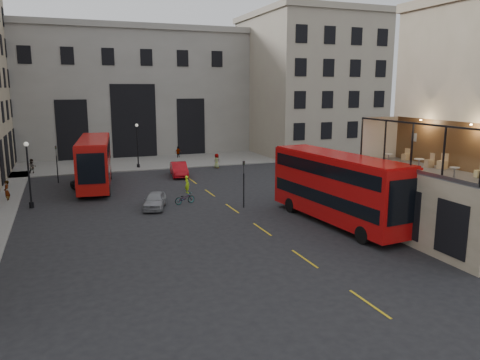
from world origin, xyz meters
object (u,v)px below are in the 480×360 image
object	(u,v)px
bus_far	(95,160)
cafe_chair_a	(479,173)
pedestrian_a	(32,167)
cafe_table_near	(454,171)
pedestrian_b	(106,162)
cafe_chair_c	(429,163)
cafe_table_far	(389,157)
pedestrian_d	(217,161)
car_a	(155,200)
pedestrian_c	(178,153)
bicycle	(185,198)
traffic_light_near	(244,178)
street_lamp_b	(138,148)
cafe_chair_b	(442,164)
cafe_table_mid	(419,163)
cyclist	(187,184)
traffic_light_far	(57,159)
bus_near	(337,185)
car_b	(179,169)
cafe_chair_d	(406,157)
car_c	(84,184)
street_lamp_a	(29,179)
pedestrian_e	(7,191)

from	to	relation	value
bus_far	cafe_chair_a	size ratio (longest dim) A/B	16.09
pedestrian_a	cafe_table_near	xyz separation A→B (m)	(23.07, -36.87, 4.17)
pedestrian_b	cafe_chair_c	bearing A→B (deg)	-103.46
cafe_table_far	pedestrian_d	bearing A→B (deg)	95.17
car_a	cafe_chair_c	distance (m)	20.54
pedestrian_c	bicycle	bearing A→B (deg)	61.63
traffic_light_near	car_a	bearing A→B (deg)	161.13
street_lamp_b	pedestrian_c	size ratio (longest dim) A/B	3.24
cafe_table_near	cafe_chair_b	world-z (taller)	cafe_chair_b
street_lamp_b	pedestrian_c	world-z (taller)	street_lamp_b
pedestrian_c	cafe_table_far	xyz separation A→B (m)	(5.06, -37.46, 4.23)
pedestrian_b	pedestrian_d	bearing A→B (deg)	-57.75
cafe_table_mid	cyclist	bearing A→B (deg)	116.57
traffic_light_near	cafe_table_near	world-z (taller)	cafe_table_near
traffic_light_far	cafe_table_near	size ratio (longest dim) A/B	5.67
bus_near	cafe_chair_c	xyz separation A→B (m)	(3.53, -4.84, 2.09)
car_b	pedestrian_c	bearing A→B (deg)	84.30
cafe_chair_c	bus_near	bearing A→B (deg)	126.11
cafe_chair_a	cafe_table_far	bearing A→B (deg)	107.57
pedestrian_b	cafe_chair_b	size ratio (longest dim) A/B	1.71
pedestrian_d	cafe_chair_a	distance (m)	34.26
cafe_chair_d	car_c	bearing A→B (deg)	135.86
traffic_light_near	car_b	xyz separation A→B (m)	(-1.66, 15.15, -1.66)
traffic_light_far	pedestrian_d	distance (m)	18.11
traffic_light_far	car_c	distance (m)	5.45
street_lamp_a	car_a	xyz separation A→B (m)	(9.26, -3.70, -1.74)
street_lamp_b	cafe_table_mid	size ratio (longest dim) A/B	7.28
cafe_chair_b	bus_far	bearing A→B (deg)	127.67
traffic_light_far	cafe_chair_d	xyz separation A→B (m)	(22.65, -24.41, 2.42)
bus_near	pedestrian_a	distance (m)	35.50
bus_far	cafe_chair_c	distance (m)	30.22
street_lamp_b	bus_near	bearing A→B (deg)	-71.57
bus_near	cafe_chair_c	bearing A→B (deg)	-53.89
cafe_table_near	cafe_chair_d	bearing A→B (deg)	71.10
pedestrian_c	pedestrian_e	distance (m)	27.18
cafe_chair_b	traffic_light_near	bearing A→B (deg)	124.63
pedestrian_a	cafe_table_far	xyz separation A→B (m)	(23.04, -31.40, 4.18)
bus_far	cafe_table_mid	size ratio (longest dim) A/B	16.67
bus_near	cafe_chair_a	xyz separation A→B (m)	(3.64, -8.49, 2.05)
bicycle	traffic_light_near	bearing A→B (deg)	-139.47
traffic_light_far	street_lamp_a	size ratio (longest dim) A/B	0.71
traffic_light_far	pedestrian_a	xyz separation A→B (m)	(-2.65, 5.94, -1.55)
car_a	cafe_table_far	bearing A→B (deg)	-23.15
bus_far	cafe_chair_c	world-z (taller)	cafe_chair_c
pedestrian_d	cafe_chair_b	xyz separation A→B (m)	(4.51, -30.85, 4.02)
car_c	bus_near	bearing A→B (deg)	121.71
traffic_light_far	cafe_table_near	world-z (taller)	cafe_table_near
car_a	cafe_table_mid	size ratio (longest dim) A/B	5.28
bus_far	cafe_table_far	bearing A→B (deg)	-52.21
bicycle	cafe_table_far	xyz separation A→B (m)	(10.52, -12.38, 4.59)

